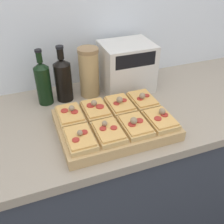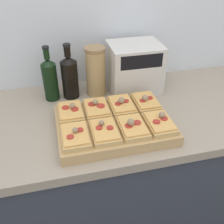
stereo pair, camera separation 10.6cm
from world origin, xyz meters
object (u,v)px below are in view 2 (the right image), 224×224
Objects in this scene: cutting_board at (114,125)px; olive_oil_bottle at (50,79)px; grain_jar_tall at (96,71)px; wine_bottle at (70,76)px; toaster_oven at (134,68)px.

cutting_board is 1.73× the size of olive_oil_bottle.
olive_oil_bottle is at bearing 180.00° from grain_jar_tall.
wine_bottle is 0.98× the size of toaster_oven.
toaster_oven is at bearing 59.32° from cutting_board.
cutting_board is at bearing -87.39° from grain_jar_tall.
wine_bottle is at bearing -0.00° from olive_oil_bottle.
grain_jar_tall is at bearing 92.61° from cutting_board.
cutting_board is 1.90× the size of grain_jar_tall.
olive_oil_bottle is 1.10× the size of grain_jar_tall.
cutting_board is 0.32m from grain_jar_tall.
grain_jar_tall is (-0.01, 0.30, 0.10)m from cutting_board.
toaster_oven is at bearing -0.12° from olive_oil_bottle.
toaster_oven is (0.19, -0.00, -0.00)m from grain_jar_tall.
cutting_board is at bearing -52.81° from olive_oil_bottle.
wine_bottle reaches higher than grain_jar_tall.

